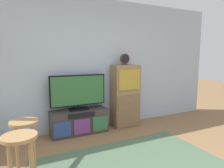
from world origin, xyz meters
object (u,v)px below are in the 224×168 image
at_px(desk_clock, 125,59).
at_px(bar_stool_far, 25,136).
at_px(bar_stool_near, 20,154).
at_px(side_cabinet, 125,96).
at_px(media_console, 79,122).
at_px(television, 78,91).

height_order(desk_clock, bar_stool_far, desk_clock).
bearing_deg(desk_clock, bar_stool_near, -142.30).
height_order(side_cabinet, bar_stool_far, side_cabinet).
height_order(desk_clock, bar_stool_near, desk_clock).
relative_size(media_console, television, 1.03).
bearing_deg(desk_clock, side_cabinet, 27.07).
distance_m(side_cabinet, bar_stool_far, 2.35).
relative_size(television, bar_stool_near, 1.44).
bearing_deg(media_console, desk_clock, -0.27).
bearing_deg(bar_stool_far, bar_stool_near, -96.37).
bearing_deg(television, desk_clock, -1.61).
xyz_separation_m(television, bar_stool_far, (-1.01, -1.14, -0.30)).
distance_m(bar_stool_near, bar_stool_far, 0.50).
xyz_separation_m(television, desk_clock, (1.02, -0.03, 0.62)).
height_order(media_console, bar_stool_far, bar_stool_far).
height_order(media_console, desk_clock, desk_clock).
bearing_deg(media_console, bar_stool_near, -123.39).
relative_size(television, bar_stool_far, 1.47).
distance_m(television, bar_stool_near, 1.97).
xyz_separation_m(media_console, side_cabinet, (1.05, 0.01, 0.43)).
relative_size(side_cabinet, desk_clock, 5.60).
xyz_separation_m(media_console, desk_clock, (1.02, -0.00, 1.22)).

